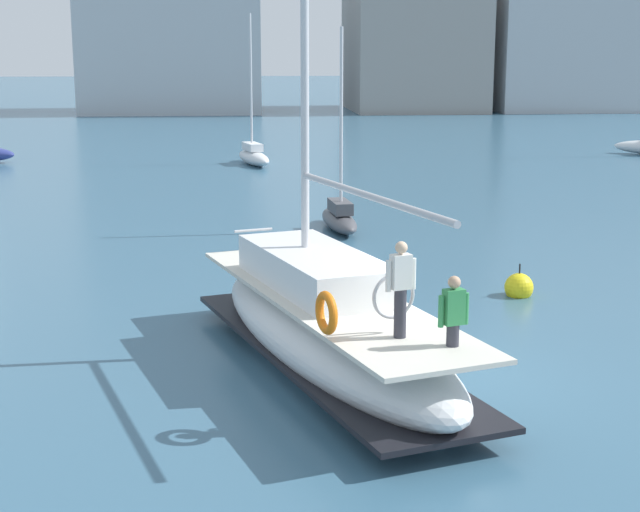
{
  "coord_description": "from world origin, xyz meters",
  "views": [
    {
      "loc": [
        -3.35,
        -16.7,
        6.01
      ],
      "look_at": [
        -1.69,
        2.54,
        1.8
      ],
      "focal_mm": 53.56,
      "sensor_mm": 36.0,
      "label": 1
    }
  ],
  "objects_px": {
    "main_sailboat": "(328,324)",
    "mooring_buoy": "(519,287)",
    "moored_cutter_right": "(339,216)",
    "moored_cutter_left": "(254,155)"
  },
  "relations": [
    {
      "from": "main_sailboat",
      "to": "mooring_buoy",
      "type": "distance_m",
      "value": 7.36
    },
    {
      "from": "moored_cutter_left",
      "to": "moored_cutter_right",
      "type": "xyz_separation_m",
      "value": [
        2.54,
        -18.85,
        -0.05
      ]
    },
    {
      "from": "main_sailboat",
      "to": "moored_cutter_right",
      "type": "distance_m",
      "value": 14.32
    },
    {
      "from": "moored_cutter_right",
      "to": "mooring_buoy",
      "type": "xyz_separation_m",
      "value": [
        3.52,
        -9.1,
        -0.26
      ]
    },
    {
      "from": "mooring_buoy",
      "to": "main_sailboat",
      "type": "bearing_deg",
      "value": -135.8
    },
    {
      "from": "main_sailboat",
      "to": "mooring_buoy",
      "type": "bearing_deg",
      "value": 44.2
    },
    {
      "from": "main_sailboat",
      "to": "moored_cutter_right",
      "type": "xyz_separation_m",
      "value": [
        1.74,
        14.2,
        -0.43
      ]
    },
    {
      "from": "main_sailboat",
      "to": "mooring_buoy",
      "type": "xyz_separation_m",
      "value": [
        5.25,
        5.11,
        -0.69
      ]
    },
    {
      "from": "main_sailboat",
      "to": "moored_cutter_right",
      "type": "relative_size",
      "value": 1.78
    },
    {
      "from": "moored_cutter_left",
      "to": "moored_cutter_right",
      "type": "distance_m",
      "value": 19.02
    }
  ]
}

